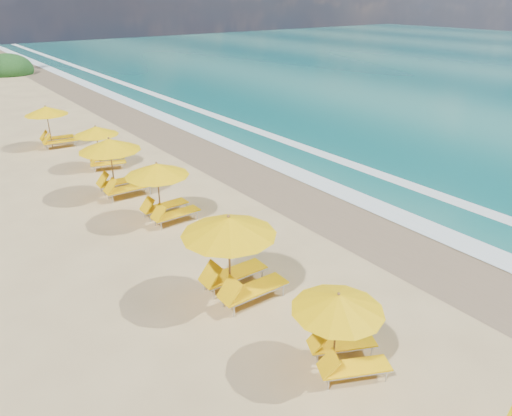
# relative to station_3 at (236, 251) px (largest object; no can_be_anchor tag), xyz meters

# --- Properties ---
(ground) EXTENTS (160.00, 160.00, 0.00)m
(ground) POSITION_rel_station_3_xyz_m (2.44, 2.37, -1.45)
(ground) COLOR tan
(ground) RESTS_ON ground
(wet_sand) EXTENTS (4.00, 160.00, 0.01)m
(wet_sand) POSITION_rel_station_3_xyz_m (6.44, 2.37, -1.44)
(wet_sand) COLOR #836B4E
(wet_sand) RESTS_ON ground
(surf_foam) EXTENTS (4.00, 160.00, 0.01)m
(surf_foam) POSITION_rel_station_3_xyz_m (9.14, 2.37, -1.42)
(surf_foam) COLOR white
(surf_foam) RESTS_ON ground
(station_2) EXTENTS (2.71, 2.70, 2.06)m
(station_2) POSITION_rel_station_3_xyz_m (0.30, -3.71, -0.30)
(station_2) COLOR olive
(station_2) RESTS_ON ground
(station_3) EXTENTS (2.79, 2.57, 2.59)m
(station_3) POSITION_rel_station_3_xyz_m (0.00, 0.00, 0.00)
(station_3) COLOR olive
(station_3) RESTS_ON ground
(station_4) EXTENTS (2.54, 2.34, 2.34)m
(station_4) POSITION_rel_station_3_xyz_m (0.64, 5.66, -0.14)
(station_4) COLOR olive
(station_4) RESTS_ON ground
(station_5) EXTENTS (2.79, 2.59, 2.53)m
(station_5) POSITION_rel_station_3_xyz_m (0.23, 9.06, -0.03)
(station_5) COLOR olive
(station_5) RESTS_ON ground
(station_6) EXTENTS (2.68, 2.61, 2.12)m
(station_6) POSITION_rel_station_3_xyz_m (0.92, 12.80, -0.26)
(station_6) COLOR olive
(station_6) RESTS_ON ground
(station_7) EXTENTS (2.64, 2.48, 2.31)m
(station_7) POSITION_rel_station_3_xyz_m (0.02, 17.87, -0.16)
(station_7) COLOR olive
(station_7) RESTS_ON ground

